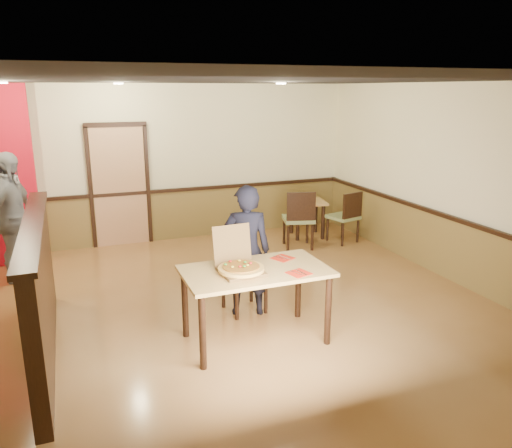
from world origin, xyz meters
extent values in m
plane|color=#B07C44|center=(0.00, 0.00, 0.00)|extent=(7.00, 7.00, 0.00)
plane|color=black|center=(0.00, 0.00, 2.80)|extent=(7.00, 7.00, 0.00)
plane|color=#FFF8C7|center=(0.00, 3.50, 1.40)|extent=(7.00, 0.00, 7.00)
plane|color=#FFF8C7|center=(3.50, 0.00, 1.40)|extent=(0.00, 7.00, 7.00)
cube|color=olive|center=(0.00, 3.47, 0.45)|extent=(7.00, 0.04, 0.90)
cube|color=black|center=(0.00, 3.45, 0.92)|extent=(7.00, 0.06, 0.06)
cube|color=olive|center=(3.47, 0.00, 0.45)|extent=(0.04, 7.00, 0.90)
cube|color=black|center=(3.45, 0.00, 0.92)|extent=(0.06, 7.00, 0.06)
cube|color=tan|center=(-0.80, 3.46, 1.05)|extent=(0.90, 0.06, 2.10)
cube|color=black|center=(-2.00, -0.20, 0.70)|extent=(0.14, 3.00, 1.40)
cube|color=black|center=(-2.00, -0.20, 1.42)|extent=(0.20, 3.10, 0.05)
cylinder|color=#FFDDB2|center=(-2.30, 1.80, 2.78)|extent=(0.14, 0.14, 0.02)
cylinder|color=#FFDDB2|center=(-0.80, 2.50, 2.78)|extent=(0.14, 0.14, 0.02)
cylinder|color=#FFDDB2|center=(1.40, 1.50, 2.78)|extent=(0.14, 0.14, 0.02)
cube|color=tan|center=(0.16, -0.71, 0.82)|extent=(1.57, 0.90, 0.04)
cylinder|color=black|center=(-0.54, -1.08, 0.40)|extent=(0.07, 0.07, 0.80)
cylinder|color=black|center=(-0.55, -0.35, 0.40)|extent=(0.07, 0.07, 0.80)
cylinder|color=black|center=(0.86, -1.07, 0.40)|extent=(0.07, 0.07, 0.80)
cylinder|color=black|center=(0.85, -0.34, 0.40)|extent=(0.07, 0.07, 0.80)
cube|color=olive|center=(0.30, 0.06, 0.48)|extent=(0.53, 0.53, 0.06)
cube|color=black|center=(0.27, 0.28, 0.74)|extent=(0.46, 0.10, 0.46)
cylinder|color=black|center=(0.13, -0.16, 0.21)|extent=(0.05, 0.05, 0.42)
cylinder|color=black|center=(0.08, 0.23, 0.21)|extent=(0.05, 0.05, 0.42)
cylinder|color=black|center=(0.52, -0.12, 0.21)|extent=(0.05, 0.05, 0.42)
cylinder|color=black|center=(0.48, 0.28, 0.21)|extent=(0.05, 0.05, 0.42)
cube|color=olive|center=(2.06, 2.18, 0.51)|extent=(0.63, 0.63, 0.07)
cube|color=black|center=(2.00, 1.95, 0.79)|extent=(0.48, 0.17, 0.49)
cylinder|color=black|center=(2.32, 2.33, 0.22)|extent=(0.05, 0.05, 0.44)
cylinder|color=black|center=(2.21, 1.92, 0.22)|extent=(0.05, 0.05, 0.44)
cylinder|color=black|center=(1.91, 2.44, 0.22)|extent=(0.05, 0.05, 0.44)
cylinder|color=black|center=(1.80, 2.03, 0.22)|extent=(0.05, 0.05, 0.44)
cube|color=olive|center=(2.96, 2.18, 0.47)|extent=(0.57, 0.57, 0.06)
cube|color=black|center=(3.01, 1.97, 0.72)|extent=(0.44, 0.15, 0.45)
cylinder|color=black|center=(3.09, 2.41, 0.20)|extent=(0.04, 0.04, 0.41)
cylinder|color=black|center=(3.19, 2.04, 0.20)|extent=(0.04, 0.04, 0.41)
cylinder|color=black|center=(2.72, 2.31, 0.20)|extent=(0.04, 0.04, 0.41)
cylinder|color=black|center=(2.82, 1.94, 0.20)|extent=(0.04, 0.04, 0.41)
cube|color=tan|center=(2.51, 2.73, 0.67)|extent=(0.75, 0.75, 0.04)
cylinder|color=black|center=(2.22, 2.54, 0.32)|extent=(0.07, 0.07, 0.65)
cylinder|color=black|center=(2.32, 3.01, 0.32)|extent=(0.07, 0.07, 0.65)
cylinder|color=black|center=(2.70, 2.44, 0.32)|extent=(0.07, 0.07, 0.65)
cylinder|color=black|center=(2.79, 2.92, 0.32)|extent=(0.07, 0.07, 0.65)
imported|color=black|center=(0.30, -0.02, 0.81)|extent=(0.68, 0.54, 1.63)
imported|color=gray|center=(-2.42, 2.18, 0.94)|extent=(0.86, 1.19, 1.88)
cube|color=brown|center=(-0.02, -0.76, 0.85)|extent=(0.45, 0.45, 0.03)
cube|color=brown|center=(-0.04, -0.51, 1.08)|extent=(0.43, 0.11, 0.42)
cylinder|color=#E5B553|center=(-0.02, -0.76, 0.88)|extent=(0.55, 0.55, 0.03)
cube|color=red|center=(0.54, -0.99, 0.84)|extent=(0.26, 0.26, 0.00)
cylinder|color=silver|center=(0.51, -0.99, 0.84)|extent=(0.06, 0.18, 0.01)
cube|color=silver|center=(0.57, -0.99, 0.84)|extent=(0.07, 0.19, 0.00)
cube|color=red|center=(0.57, -0.49, 0.84)|extent=(0.28, 0.28, 0.00)
cylinder|color=silver|center=(0.54, -0.49, 0.84)|extent=(0.08, 0.17, 0.01)
cube|color=silver|center=(0.60, -0.49, 0.84)|extent=(0.10, 0.18, 0.00)
cylinder|color=brown|center=(2.58, 2.62, 0.76)|extent=(0.06, 0.06, 0.14)
camera|label=1|loc=(-1.63, -5.42, 2.71)|focal=35.00mm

